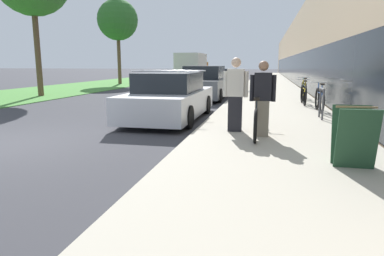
{
  "coord_description": "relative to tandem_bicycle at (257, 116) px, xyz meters",
  "views": [
    {
      "loc": [
        5.37,
        -5.71,
        1.63
      ],
      "look_at": [
        1.58,
        11.89,
        -1.75
      ],
      "focal_mm": 32.0,
      "sensor_mm": 36.0,
      "label": 1
    }
  ],
  "objects": [
    {
      "name": "sidewalk_slab",
      "position": [
        0.45,
        19.14,
        -0.43
      ],
      "size": [
        3.68,
        70.0,
        0.14
      ],
      "color": "#B2AA99",
      "rests_on": "ground"
    },
    {
      "name": "storefront_facade",
      "position": [
        7.32,
        27.14,
        2.22
      ],
      "size": [
        10.01,
        70.0,
        5.46
      ],
      "color": "tan",
      "rests_on": "ground"
    },
    {
      "name": "lawn_strip",
      "position": [
        -12.72,
        23.14,
        -0.48
      ],
      "size": [
        6.61,
        70.0,
        0.03
      ],
      "color": "#478438",
      "rests_on": "ground"
    },
    {
      "name": "tandem_bicycle",
      "position": [
        0.0,
        0.0,
        0.0
      ],
      "size": [
        0.52,
        2.85,
        0.84
      ],
      "color": "black",
      "rests_on": "sidewalk_slab"
    },
    {
      "name": "person_rider",
      "position": [
        0.11,
        -0.38,
        0.42
      ],
      "size": [
        0.53,
        0.21,
        1.56
      ],
      "color": "#756B5B",
      "rests_on": "sidewalk_slab"
    },
    {
      "name": "person_bystander",
      "position": [
        -0.49,
        0.07,
        0.46
      ],
      "size": [
        0.55,
        0.22,
        1.63
      ],
      "color": "black",
      "rests_on": "sidewalk_slab"
    },
    {
      "name": "bike_rack_hoop",
      "position": [
        1.69,
        2.38,
        0.15
      ],
      "size": [
        0.05,
        0.6,
        0.84
      ],
      "color": "#4C4C51",
      "rests_on": "sidewalk_slab"
    },
    {
      "name": "cruiser_bike_nearest",
      "position": [
        1.85,
        3.85,
        0.02
      ],
      "size": [
        0.52,
        1.73,
        0.93
      ],
      "color": "black",
      "rests_on": "sidewalk_slab"
    },
    {
      "name": "cruiser_bike_middle",
      "position": [
        1.57,
        5.89,
        0.02
      ],
      "size": [
        0.52,
        1.77,
        0.92
      ],
      "color": "black",
      "rests_on": "sidewalk_slab"
    },
    {
      "name": "cruiser_bike_farthest",
      "position": [
        1.78,
        7.96,
        0.02
      ],
      "size": [
        0.52,
        1.75,
        0.93
      ],
      "color": "black",
      "rests_on": "sidewalk_slab"
    },
    {
      "name": "sandwich_board_sign",
      "position": [
        1.46,
        -2.29,
        0.09
      ],
      "size": [
        0.56,
        0.56,
        0.9
      ],
      "color": "#23472D",
      "rests_on": "sidewalk_slab"
    },
    {
      "name": "parked_sedan_curbside",
      "position": [
        -2.61,
        2.2,
        0.14
      ],
      "size": [
        1.96,
        4.62,
        1.45
      ],
      "color": "silver",
      "rests_on": "ground"
    },
    {
      "name": "vintage_roadster_curbside",
      "position": [
        -2.64,
        8.32,
        0.2
      ],
      "size": [
        1.95,
        4.5,
        1.54
      ],
      "color": "#4C5156",
      "rests_on": "ground"
    },
    {
      "name": "parked_sedan_far",
      "position": [
        -2.58,
        14.58,
        0.12
      ],
      "size": [
        1.93,
        4.46,
        1.34
      ],
      "color": "navy",
      "rests_on": "ground"
    },
    {
      "name": "moving_truck",
      "position": [
        -7.5,
        28.21,
        0.88
      ],
      "size": [
        2.54,
        6.51,
        2.71
      ],
      "color": "orange",
      "rests_on": "ground"
    },
    {
      "name": "street_tree_far",
      "position": [
        -11.6,
        18.91,
        4.57
      ],
      "size": [
        3.22,
        3.22,
        6.71
      ],
      "color": "brown",
      "rests_on": "ground"
    }
  ]
}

